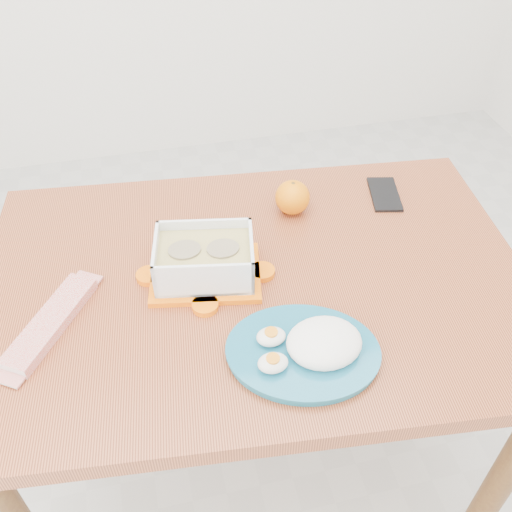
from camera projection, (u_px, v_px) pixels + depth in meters
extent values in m
plane|color=#B7B7B2|center=(252.00, 455.00, 1.70)|extent=(3.50, 3.50, 0.00)
cube|color=#AC5730|center=(256.00, 284.00, 1.20)|extent=(1.21, 0.87, 0.04)
cylinder|color=brown|center=(501.00, 481.00, 1.28)|extent=(0.06, 0.06, 0.71)
cylinder|color=brown|center=(66.00, 313.00, 1.64)|extent=(0.06, 0.06, 0.71)
cylinder|color=brown|center=(408.00, 280.00, 1.74)|extent=(0.06, 0.06, 0.71)
cube|color=orange|center=(206.00, 274.00, 1.19)|extent=(0.25, 0.21, 0.01)
cube|color=white|center=(204.00, 257.00, 1.16)|extent=(0.22, 0.18, 0.08)
cube|color=tan|center=(205.00, 260.00, 1.16)|extent=(0.20, 0.16, 0.05)
cylinder|color=#948461|center=(185.00, 253.00, 1.15)|extent=(0.08, 0.08, 0.02)
cylinder|color=#948461|center=(223.00, 252.00, 1.15)|extent=(0.08, 0.08, 0.02)
sphere|color=orange|center=(292.00, 197.00, 1.33)|extent=(0.08, 0.08, 0.08)
cylinder|color=#16617D|center=(303.00, 353.00, 1.04)|extent=(0.34, 0.34, 0.02)
ellipsoid|color=white|center=(325.00, 338.00, 1.01)|extent=(0.17, 0.15, 0.06)
ellipsoid|color=silver|center=(271.00, 337.00, 1.04)|extent=(0.06, 0.06, 0.03)
ellipsoid|color=silver|center=(273.00, 363.00, 0.99)|extent=(0.06, 0.06, 0.03)
cube|color=red|center=(51.00, 322.00, 1.09)|extent=(0.18, 0.23, 0.02)
cube|color=black|center=(385.00, 194.00, 1.40)|extent=(0.09, 0.15, 0.01)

